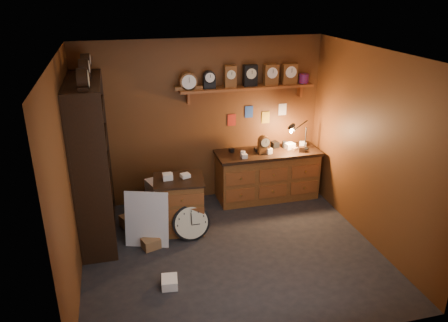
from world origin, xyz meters
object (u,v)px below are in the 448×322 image
shelving_unit (89,155)px  big_round_clock (191,222)px  workbench (267,172)px  low_cabinet (179,202)px

shelving_unit → big_round_clock: bearing=-20.9°
workbench → low_cabinet: workbench is taller
shelving_unit → low_cabinet: shelving_unit is taller
shelving_unit → workbench: (2.83, 0.49, -0.78)m
low_cabinet → big_round_clock: size_ratio=1.69×
big_round_clock → shelving_unit: bearing=159.1°
shelving_unit → big_round_clock: 1.72m
workbench → shelving_unit: bearing=-170.1°
shelving_unit → low_cabinet: (1.20, -0.19, -0.81)m
shelving_unit → low_cabinet: 1.46m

